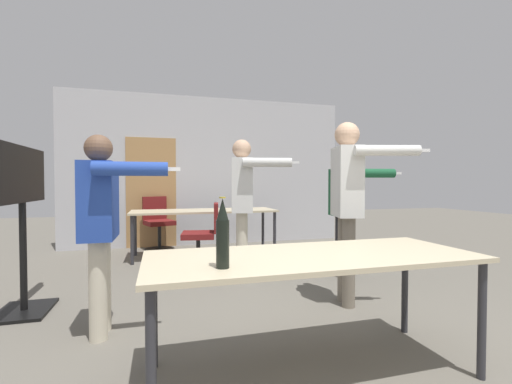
{
  "coord_description": "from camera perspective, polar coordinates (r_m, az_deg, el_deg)",
  "views": [
    {
      "loc": [
        -0.94,
        -1.5,
        1.21
      ],
      "look_at": [
        0.13,
        2.31,
        1.1
      ],
      "focal_mm": 24.0,
      "sensor_mm": 36.0,
      "label": 1
    }
  ],
  "objects": [
    {
      "name": "person_left_plaid",
      "position": [
        4.55,
        14.55,
        -1.65
      ],
      "size": [
        0.73,
        0.74,
        1.6
      ],
      "rotation": [
        0.0,
        0.0,
        -1.72
      ],
      "color": "#28282D",
      "rests_on": "ground_plane"
    },
    {
      "name": "person_center_tall",
      "position": [
        2.96,
        -24.39,
        -3.61
      ],
      "size": [
        0.73,
        0.65,
        1.58
      ],
      "rotation": [
        0.0,
        0.0,
        -1.58
      ],
      "color": "beige",
      "rests_on": "ground_plane"
    },
    {
      "name": "conference_table_near",
      "position": [
        2.23,
        9.47,
        -11.75
      ],
      "size": [
        2.06,
        0.81,
        0.76
      ],
      "color": "#C6B793",
      "rests_on": "ground_plane"
    },
    {
      "name": "office_chair_mid_tucked",
      "position": [
        5.07,
        -8.74,
        -7.4
      ],
      "size": [
        0.59,
        0.53,
        0.91
      ],
      "rotation": [
        0.0,
        0.0,
        1.41
      ],
      "color": "black",
      "rests_on": "ground_plane"
    },
    {
      "name": "back_wall",
      "position": [
        6.81,
        -8.0,
        3.39
      ],
      "size": [
        5.44,
        0.12,
        2.88
      ],
      "color": "#BCBCC1",
      "rests_on": "ground_plane"
    },
    {
      "name": "person_far_watching",
      "position": [
        3.5,
        15.11,
        -0.2
      ],
      "size": [
        0.76,
        0.74,
        1.8
      ],
      "rotation": [
        0.0,
        0.0,
        -1.83
      ],
      "color": "slate",
      "rests_on": "ground_plane"
    },
    {
      "name": "person_near_casual",
      "position": [
        4.26,
        -2.19,
        -0.55
      ],
      "size": [
        0.77,
        0.76,
        1.74
      ],
      "rotation": [
        0.0,
        0.0,
        -1.77
      ],
      "color": "beige",
      "rests_on": "ground_plane"
    },
    {
      "name": "beer_bottle",
      "position": [
        1.82,
        -5.59,
        -7.07
      ],
      "size": [
        0.07,
        0.07,
        0.38
      ],
      "color": "black",
      "rests_on": "conference_table_near"
    },
    {
      "name": "office_chair_side_rolled",
      "position": [
        6.44,
        -16.02,
        -5.23
      ],
      "size": [
        0.59,
        0.64,
        0.95
      ],
      "rotation": [
        0.0,
        0.0,
        3.47
      ],
      "color": "black",
      "rests_on": "ground_plane"
    },
    {
      "name": "conference_table_far",
      "position": [
        5.7,
        -8.57,
        -3.58
      ],
      "size": [
        2.33,
        0.78,
        0.76
      ],
      "color": "#C6B793",
      "rests_on": "ground_plane"
    },
    {
      "name": "tv_screen",
      "position": [
        3.82,
        -34.42,
        -2.41
      ],
      "size": [
        0.44,
        1.13,
        1.55
      ],
      "rotation": [
        0.0,
        0.0,
        1.57
      ],
      "color": "black",
      "rests_on": "ground_plane"
    }
  ]
}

